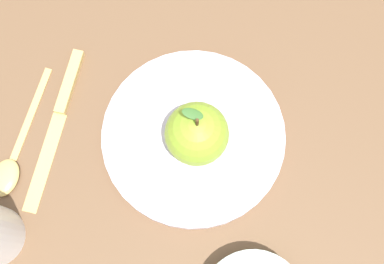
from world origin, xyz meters
TOP-DOWN VIEW (x-y plane):
  - ground_plane at (0.00, 0.00)m, footprint 2.40×2.40m
  - dinner_plate at (0.00, -0.02)m, footprint 0.23×0.23m
  - apple at (-0.01, -0.02)m, footprint 0.08×0.08m
  - knife at (0.12, 0.11)m, footprint 0.17×0.16m
  - spoon at (0.09, 0.19)m, footprint 0.14×0.14m

SIDE VIEW (x-z plane):
  - ground_plane at x=0.00m, z-range 0.00..0.00m
  - knife at x=0.12m, z-range 0.00..0.01m
  - spoon at x=0.09m, z-range 0.00..0.01m
  - dinner_plate at x=0.00m, z-range 0.00..0.02m
  - apple at x=-0.01m, z-range 0.01..0.10m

